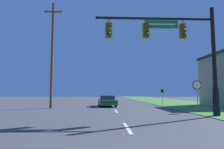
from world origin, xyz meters
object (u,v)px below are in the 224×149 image
at_px(car_ahead, 107,101).
at_px(route_sign_post, 162,93).
at_px(stop_sign, 197,89).
at_px(signal_mast, 181,47).
at_px(utility_pole_near, 52,53).

bearing_deg(car_ahead, route_sign_post, 13.54).
bearing_deg(route_sign_post, car_ahead, -166.46).
xyz_separation_m(car_ahead, route_sign_post, (6.90, 1.66, 0.92)).
height_order(stop_sign, route_sign_post, stop_sign).
relative_size(signal_mast, stop_sign, 3.28).
bearing_deg(utility_pole_near, stop_sign, -18.82).
relative_size(stop_sign, utility_pole_near, 0.23).
distance_m(signal_mast, car_ahead, 11.81).
distance_m(car_ahead, route_sign_post, 7.15).
xyz_separation_m(car_ahead, utility_pole_near, (-5.68, -2.65, 5.00)).
distance_m(stop_sign, utility_pole_near, 14.12).
distance_m(car_ahead, stop_sign, 10.16).
bearing_deg(utility_pole_near, car_ahead, 25.04).
bearing_deg(stop_sign, car_ahead, 135.68).
xyz_separation_m(stop_sign, route_sign_post, (-0.32, 8.70, -0.34)).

